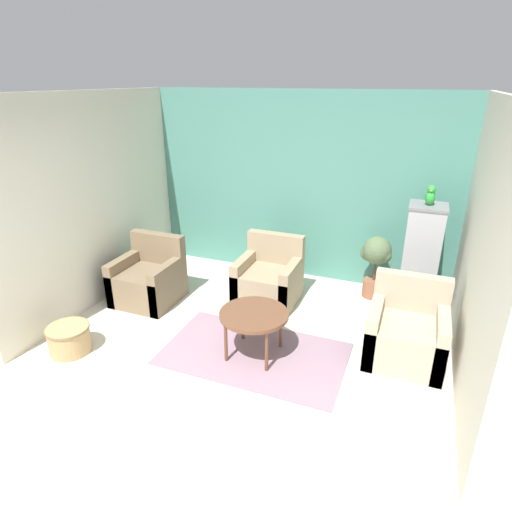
{
  "coord_description": "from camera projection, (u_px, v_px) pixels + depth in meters",
  "views": [
    {
      "loc": [
        1.61,
        -2.45,
        2.77
      ],
      "look_at": [
        0.0,
        1.66,
        0.92
      ],
      "focal_mm": 30.0,
      "sensor_mm": 36.0,
      "label": 1
    }
  ],
  "objects": [
    {
      "name": "potted_plant",
      "position": [
        376.0,
        259.0,
        5.66
      ],
      "size": [
        0.41,
        0.37,
        0.86
      ],
      "color": "brown",
      "rests_on": "ground_plane"
    },
    {
      "name": "area_rug",
      "position": [
        254.0,
        354.0,
        4.63
      ],
      "size": [
        1.95,
        1.15,
        0.01
      ],
      "color": "gray",
      "rests_on": "ground_plane"
    },
    {
      "name": "wall_back_accent",
      "position": [
        299.0,
        188.0,
        6.08
      ],
      "size": [
        4.47,
        0.06,
        2.64
      ],
      "color": "#4C897A",
      "rests_on": "ground_plane"
    },
    {
      "name": "coffee_table",
      "position": [
        254.0,
        317.0,
        4.45
      ],
      "size": [
        0.73,
        0.73,
        0.52
      ],
      "color": "brown",
      "rests_on": "ground_plane"
    },
    {
      "name": "armchair_left",
      "position": [
        149.0,
        280.0,
        5.67
      ],
      "size": [
        0.78,
        0.75,
        0.86
      ],
      "color": "#7A664C",
      "rests_on": "ground_plane"
    },
    {
      "name": "birdcage",
      "position": [
        420.0,
        260.0,
        5.32
      ],
      "size": [
        0.52,
        0.52,
        1.38
      ],
      "color": "slate",
      "rests_on": "ground_plane"
    },
    {
      "name": "ground_plane",
      "position": [
        186.0,
        422.0,
        3.72
      ],
      "size": [
        20.0,
        20.0,
        0.0
      ],
      "primitive_type": "plane",
      "color": "beige",
      "rests_on": "ground"
    },
    {
      "name": "wall_right",
      "position": [
        481.0,
        250.0,
        3.89
      ],
      "size": [
        0.06,
        3.32,
        2.64
      ],
      "color": "beige",
      "rests_on": "ground_plane"
    },
    {
      "name": "parrot",
      "position": [
        430.0,
        196.0,
        5.01
      ],
      "size": [
        0.11,
        0.2,
        0.24
      ],
      "color": "green",
      "rests_on": "birdcage"
    },
    {
      "name": "wicker_basket",
      "position": [
        69.0,
        338.0,
        4.63
      ],
      "size": [
        0.46,
        0.46,
        0.3
      ],
      "color": "tan",
      "rests_on": "ground_plane"
    },
    {
      "name": "armchair_middle",
      "position": [
        269.0,
        280.0,
        5.66
      ],
      "size": [
        0.78,
        0.75,
        0.86
      ],
      "color": "#9E896B",
      "rests_on": "ground_plane"
    },
    {
      "name": "wall_left",
      "position": [
        93.0,
        202.0,
        5.38
      ],
      "size": [
        0.06,
        3.32,
        2.64
      ],
      "color": "beige",
      "rests_on": "ground_plane"
    },
    {
      "name": "armchair_right",
      "position": [
        406.0,
        334.0,
        4.48
      ],
      "size": [
        0.78,
        0.75,
        0.86
      ],
      "color": "tan",
      "rests_on": "ground_plane"
    }
  ]
}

